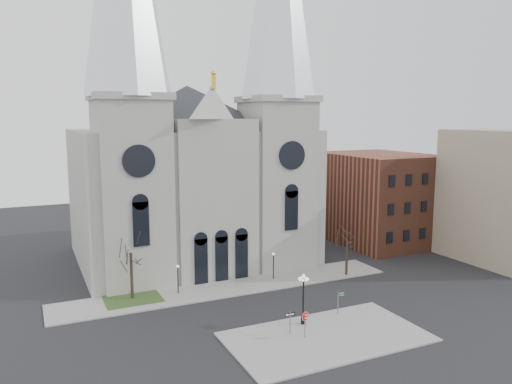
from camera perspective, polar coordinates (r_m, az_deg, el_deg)
name	(u,v)px	position (r m, az deg, el deg)	size (l,w,h in m)	color
ground	(272,323)	(49.93, 1.83, -14.71)	(160.00, 160.00, 0.00)	black
sidewalk_near	(326,337)	(47.32, 8.06, -16.07)	(18.00, 10.00, 0.14)	gray
sidewalk_far	(229,287)	(59.25, -3.06, -10.82)	(40.00, 6.00, 0.14)	gray
grass_patch	(133,299)	(57.26, -13.93, -11.75)	(6.00, 5.00, 0.18)	#2D481F
cathedral	(195,127)	(67.06, -7.01, 7.44)	(33.00, 26.66, 54.00)	#9E9C93
bg_building_brick	(378,198)	(81.82, 13.75, -0.63)	(14.00, 18.00, 14.00)	brown
bg_building_tan	(500,196)	(75.94, 26.14, -0.43)	(10.00, 14.00, 18.00)	tan
tree_left	(131,250)	(55.61, -14.13, -6.43)	(3.20, 3.20, 7.50)	black
tree_right	(347,241)	(63.25, 10.38, -5.54)	(3.20, 3.20, 6.00)	black
ped_lamp_left	(178,274)	(57.15, -8.93, -9.26)	(0.32, 0.32, 3.26)	black
ped_lamp_right	(273,261)	(61.35, 2.00, -7.91)	(0.32, 0.32, 3.26)	black
stop_sign	(305,319)	(46.15, 5.63, -14.23)	(0.87, 0.15, 2.43)	slate
globe_lamp	(303,293)	(48.39, 5.43, -11.39)	(1.14, 1.14, 4.94)	black
one_way_sign	(290,319)	(46.82, 3.92, -14.25)	(0.94, 0.10, 2.14)	slate
street_name_sign	(339,301)	(51.63, 9.43, -12.20)	(0.75, 0.10, 2.35)	slate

